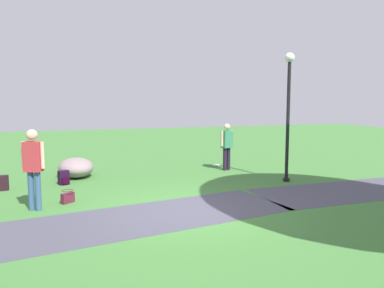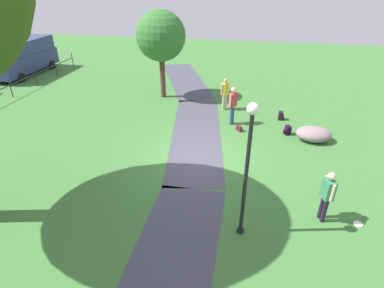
% 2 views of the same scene
% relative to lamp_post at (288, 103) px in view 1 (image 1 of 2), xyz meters
% --- Properties ---
extents(ground_plane, '(48.00, 48.00, 0.00)m').
position_rel_lamp_post_xyz_m(ground_plane, '(3.63, 1.88, -2.31)').
color(ground_plane, '#3F7535').
extents(footpath_segment_mid, '(8.24, 3.37, 0.01)m').
position_rel_lamp_post_xyz_m(footpath_segment_mid, '(5.57, 2.26, -2.30)').
color(footpath_segment_mid, '#454453').
rests_on(footpath_segment_mid, ground).
extents(lamp_post, '(0.28, 0.28, 3.76)m').
position_rel_lamp_post_xyz_m(lamp_post, '(0.00, 0.00, 0.00)').
color(lamp_post, black).
rests_on(lamp_post, ground).
extents(lawn_boulder, '(1.15, 1.51, 0.60)m').
position_rel_lamp_post_xyz_m(lawn_boulder, '(5.90, -2.69, -2.01)').
color(lawn_boulder, gray).
rests_on(lawn_boulder, ground).
extents(woman_with_handbag, '(0.47, 0.38, 1.78)m').
position_rel_lamp_post_xyz_m(woman_with_handbag, '(6.88, 0.82, -1.27)').
color(woman_with_handbag, '#335679').
rests_on(woman_with_handbag, ground).
extents(man_near_boulder, '(0.50, 0.34, 1.60)m').
position_rel_lamp_post_xyz_m(man_near_boulder, '(0.94, -2.24, -1.38)').
color(man_near_boulder, black).
rests_on(man_near_boulder, ground).
extents(handbag_on_grass, '(0.38, 0.38, 0.31)m').
position_rel_lamp_post_xyz_m(handbag_on_grass, '(6.20, 0.42, -2.17)').
color(handbag_on_grass, '#5B1B2E').
rests_on(handbag_on_grass, ground).
extents(backpack_by_boulder, '(0.33, 0.33, 0.40)m').
position_rel_lamp_post_xyz_m(backpack_by_boulder, '(6.27, -1.68, -2.11)').
color(backpack_by_boulder, black).
rests_on(backpack_by_boulder, ground).
extents(spare_backpack_on_lawn, '(0.29, 0.27, 0.40)m').
position_rel_lamp_post_xyz_m(spare_backpack_on_lawn, '(7.82, -1.47, -2.11)').
color(spare_backpack_on_lawn, black).
rests_on(spare_backpack_on_lawn, ground).
extents(frisbee_on_grass, '(0.25, 0.25, 0.02)m').
position_rel_lamp_post_xyz_m(frisbee_on_grass, '(0.92, -3.24, -2.30)').
color(frisbee_on_grass, white).
rests_on(frisbee_on_grass, ground).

